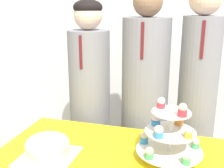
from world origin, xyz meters
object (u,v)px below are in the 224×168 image
Objects in this scene: student_1 at (144,109)px; student_2 at (196,108)px; student_0 at (90,108)px; cupcake_stand at (169,134)px; round_cake at (47,147)px.

student_2 is at bearing -0.00° from student_1.
student_2 is at bearing -0.00° from student_0.
cupcake_stand is 0.22× the size of student_0.
student_2 is at bearing 76.69° from cupcake_stand.
cupcake_stand is at bearing -41.79° from student_0.
round_cake is 0.71m from student_0.
cupcake_stand is 0.60m from student_1.
student_2 is (0.34, -0.00, 0.05)m from student_1.
student_0 reaches higher than round_cake.
student_1 reaches higher than student_0.
student_1 is (0.36, 0.70, -0.02)m from round_cake.
student_2 reaches higher than student_1.
student_0 is (-0.04, 0.70, -0.05)m from round_cake.
round_cake is at bearing -117.33° from student_1.
cupcake_stand is at bearing 15.07° from round_cake.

